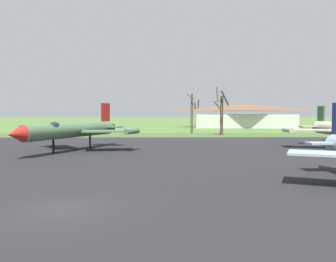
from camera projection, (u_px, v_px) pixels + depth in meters
ground_plane at (62, 210)px, 14.72m from camera, size 600.00×600.00×0.00m
asphalt_apron at (113, 159)px, 30.45m from camera, size 75.83×52.53×0.05m
grass_verge_strip at (138, 135)px, 62.66m from camera, size 135.83×12.00×0.06m
jet_fighter_front_left at (72, 130)px, 36.67m from camera, size 12.55×15.41×5.34m
bare_tree_left_of_center at (192, 112)px, 67.50m from camera, size 2.53×2.69×7.84m
bare_tree_center at (221, 112)px, 62.24m from camera, size 2.88×2.52×8.96m
visitor_building at (244, 116)px, 95.81m from camera, size 29.20×15.26×6.67m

